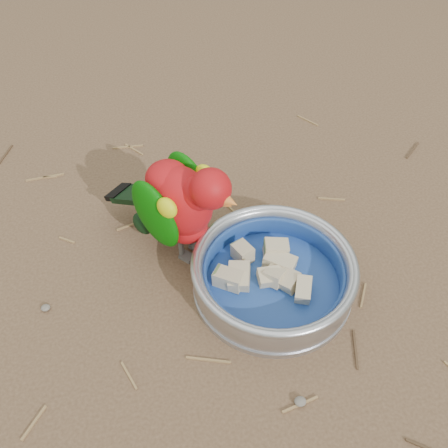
{
  "coord_description": "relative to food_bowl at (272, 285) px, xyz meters",
  "views": [
    {
      "loc": [
        -0.14,
        -0.43,
        0.62
      ],
      "look_at": [
        -0.03,
        0.07,
        0.08
      ],
      "focal_mm": 40.0,
      "sensor_mm": 36.0,
      "label": 1
    }
  ],
  "objects": [
    {
      "name": "ground",
      "position": [
        -0.03,
        0.01,
        -0.01
      ],
      "size": [
        60.0,
        60.0,
        0.0
      ],
      "primitive_type": "plane",
      "color": "brown"
    },
    {
      "name": "food_bowl",
      "position": [
        0.0,
        0.0,
        0.0
      ],
      "size": [
        0.24,
        0.24,
        0.02
      ],
      "primitive_type": "cylinder",
      "color": "#B2B2BA",
      "rests_on": "ground"
    },
    {
      "name": "bowl_wall",
      "position": [
        0.0,
        0.0,
        0.03
      ],
      "size": [
        0.24,
        0.24,
        0.04
      ],
      "primitive_type": null,
      "color": "#B2B2BA",
      "rests_on": "food_bowl"
    },
    {
      "name": "fruit_wedges",
      "position": [
        0.0,
        -0.0,
        0.02
      ],
      "size": [
        0.14,
        0.14,
        0.03
      ],
      "primitive_type": null,
      "color": "#C4B18C",
      "rests_on": "food_bowl"
    },
    {
      "name": "lory_parrot",
      "position": [
        -0.12,
        0.11,
        0.08
      ],
      "size": [
        0.23,
        0.24,
        0.18
      ],
      "primitive_type": null,
      "rotation": [
        0.0,
        0.0,
        -2.41
      ],
      "color": "#B30F13",
      "rests_on": "ground"
    },
    {
      "name": "ground_debris",
      "position": [
        -0.02,
        0.1,
        -0.01
      ],
      "size": [
        0.9,
        0.8,
        0.01
      ],
      "primitive_type": null,
      "color": "olive",
      "rests_on": "ground"
    }
  ]
}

